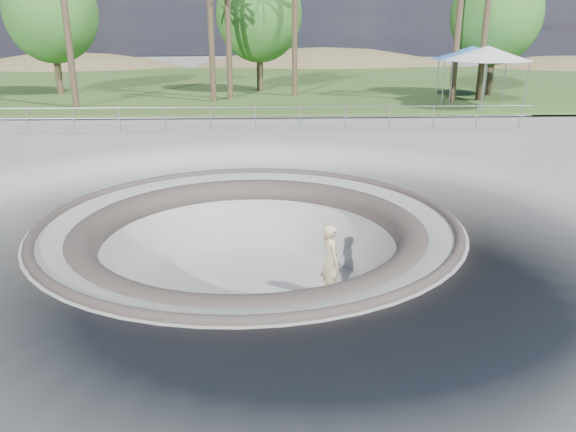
% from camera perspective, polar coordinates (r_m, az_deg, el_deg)
% --- Properties ---
extents(ground, '(180.00, 180.00, 0.00)m').
position_cam_1_polar(ground, '(13.83, -3.96, -0.46)').
color(ground, gray).
rests_on(ground, ground).
extents(skate_bowl, '(14.00, 14.00, 4.10)m').
position_cam_1_polar(skate_bowl, '(14.53, -3.80, -7.29)').
color(skate_bowl, gray).
rests_on(skate_bowl, ground).
extents(grass_strip, '(180.00, 36.00, 0.12)m').
position_cam_1_polar(grass_strip, '(47.27, -2.90, 13.36)').
color(grass_strip, '#395020').
rests_on(grass_strip, ground).
extents(distant_hills, '(103.20, 45.00, 28.60)m').
position_cam_1_polar(distant_hills, '(71.26, 0.41, 9.28)').
color(distant_hills, olive).
rests_on(distant_hills, ground).
extents(safety_railing, '(25.00, 0.06, 1.03)m').
position_cam_1_polar(safety_railing, '(25.36, -3.31, 9.91)').
color(safety_railing, gray).
rests_on(safety_railing, ground).
extents(skateboard, '(0.88, 0.58, 0.09)m').
position_cam_1_polar(skateboard, '(14.17, 4.24, -8.01)').
color(skateboard, '#8E5F38').
rests_on(skateboard, ground).
extents(skater, '(0.61, 0.77, 1.85)m').
position_cam_1_polar(skater, '(13.77, 4.34, -4.49)').
color(skater, beige).
rests_on(skater, skateboard).
extents(canopy_white, '(6.00, 6.00, 3.30)m').
position_cam_1_polar(canopy_white, '(33.35, 19.60, 15.28)').
color(canopy_white, gray).
rests_on(canopy_white, ground).
extents(canopy_blue, '(6.38, 6.38, 3.22)m').
position_cam_1_polar(canopy_blue, '(35.81, 18.20, 15.46)').
color(canopy_blue, gray).
rests_on(canopy_blue, ground).
extents(bushy_tree_left, '(5.91, 5.38, 8.53)m').
position_cam_1_polar(bushy_tree_left, '(41.20, -22.97, 18.54)').
color(bushy_tree_left, brown).
rests_on(bushy_tree_left, ground).
extents(bushy_tree_mid, '(5.80, 5.27, 8.37)m').
position_cam_1_polar(bushy_tree_mid, '(40.16, -2.96, 19.78)').
color(bushy_tree_mid, brown).
rests_on(bushy_tree_mid, ground).
extents(bushy_tree_right, '(5.74, 5.22, 8.28)m').
position_cam_1_polar(bushy_tree_right, '(39.93, 20.44, 18.65)').
color(bushy_tree_right, brown).
rests_on(bushy_tree_right, ground).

